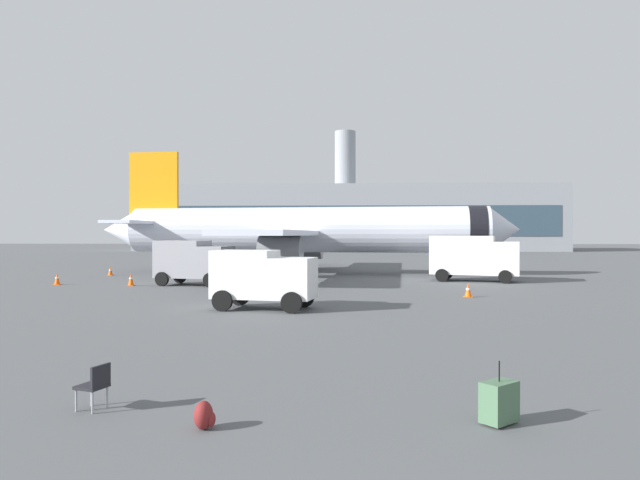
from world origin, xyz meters
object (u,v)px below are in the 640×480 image
Objects in this scene: gate_chair at (95,384)px; fuel_truck at (473,256)px; safety_cone_outer at (57,279)px; cargo_van at (263,276)px; airplane_at_gate at (303,230)px; safety_cone_near at (131,279)px; rolling_suitcase at (499,402)px; safety_cone_far at (468,290)px; safety_cone_mid at (110,271)px; traveller_backpack at (204,416)px; service_truck at (193,260)px.

fuel_truck is at bearing 65.79° from gate_chair.
cargo_van is at bearing -37.49° from safety_cone_outer.
airplane_at_gate is 16.21m from safety_cone_near.
rolling_suitcase is (-6.37, -30.98, -1.38)m from fuel_truck.
fuel_truck is 10.96m from safety_cone_far.
rolling_suitcase is (21.49, -35.44, 0.02)m from safety_cone_mid.
fuel_truck reaches higher than rolling_suitcase.
airplane_at_gate reaches higher than traveller_backpack.
fuel_truck is (12.58, -7.54, -1.88)m from airplane_at_gate.
airplane_at_gate reaches higher than safety_cone_mid.
fuel_truck reaches higher than safety_cone_outer.
safety_cone_outer is at bearing -178.70° from service_truck.
airplane_at_gate is at bearing 149.05° from fuel_truck.
service_truck reaches higher than safety_cone_mid.
safety_cone_mid is 29.39m from safety_cone_far.
safety_cone_mid is (-27.86, 4.46, -1.40)m from fuel_truck.
service_truck is at bearing -118.75° from airplane_at_gate.
safety_cone_outer is at bearing -89.81° from safety_cone_mid.
gate_chair reaches higher than safety_cone_outer.
safety_cone_near reaches higher than safety_cone_outer.
rolling_suitcase is 2.29× the size of traveller_backpack.
airplane_at_gate is at bearing 50.16° from safety_cone_near.
rolling_suitcase is at bearing -51.32° from safety_cone_outer.
cargo_van is at bearing -152.41° from safety_cone_far.
safety_cone_far is (10.07, 5.26, -1.08)m from cargo_van.
cargo_van is 19.15m from safety_cone_outer.
cargo_van reaches higher than rolling_suitcase.
airplane_at_gate reaches higher than safety_cone_outer.
traveller_backpack is at bearing -85.44° from cargo_van.
fuel_truck is 28.25m from safety_cone_mid.
airplane_at_gate is at bearing 88.29° from gate_chair.
fuel_truck reaches higher than safety_cone_mid.
airplane_at_gate is 32.52× the size of rolling_suitcase.
cargo_van is 15.75m from traveller_backpack.
cargo_van reaches higher than safety_cone_outer.
service_truck is 17.63m from safety_cone_far.
airplane_at_gate is 47.70× the size of safety_cone_far.
airplane_at_gate is 20.93m from safety_cone_far.
traveller_backpack is at bearing -109.93° from fuel_truck.
safety_cone_outer reaches higher than safety_cone_far.
safety_cone_mid is 41.44m from rolling_suitcase.
safety_cone_far is at bearing -30.72° from safety_cone_mid.
safety_cone_far is 1.56× the size of traveller_backpack.
service_truck is 19.31m from fuel_truck.
safety_cone_outer reaches higher than traveller_backpack.
traveller_backpack is (11.34, -26.82, -0.18)m from safety_cone_near.
airplane_at_gate is 15.93m from safety_cone_mid.
safety_cone_near is 31.01m from rolling_suitcase.
traveller_backpack is (7.49, -27.49, -1.37)m from service_truck.
fuel_truck is at bearing 8.54° from safety_cone_outer.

